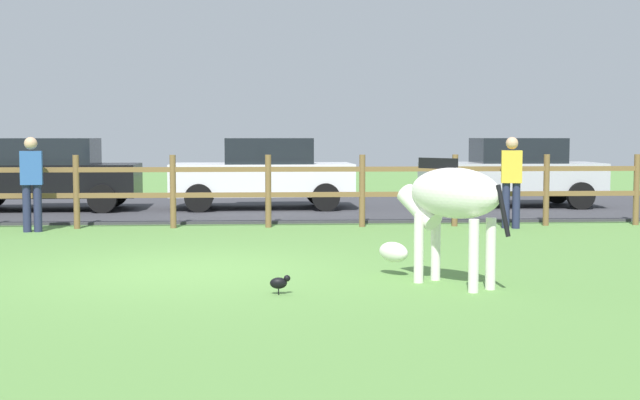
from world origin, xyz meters
name	(u,v)px	position (x,y,z in m)	size (l,w,h in m)	color
ground_plane	(190,270)	(0.00, 0.00, 0.00)	(60.00, 60.00, 0.00)	#5B8C42
parking_asphalt	(225,207)	(0.00, 9.30, 0.03)	(28.00, 7.40, 0.05)	#38383D
paddock_fence	(173,187)	(-0.73, 5.00, 0.74)	(20.66, 0.11, 1.32)	brown
zebra	(449,202)	(2.96, -1.24, 0.93)	(1.33, 1.64, 1.41)	white
crow_on_grass	(280,283)	(1.08, -1.69, 0.13)	(0.21, 0.10, 0.20)	black
parked_car_silver	(512,172)	(6.56, 8.74, 0.84)	(4.04, 1.97, 1.56)	#B7BABF
parked_car_white	(263,173)	(0.89, 8.56, 0.84)	(4.05, 1.97, 1.56)	white
parked_car_black	(46,174)	(-3.80, 8.41, 0.84)	(4.05, 1.97, 1.56)	black
visitor_left_of_tree	(511,178)	(5.34, 4.55, 0.91)	(0.40, 0.30, 1.64)	#232847
visitor_right_of_tree	(32,180)	(-3.09, 4.50, 0.91)	(0.39, 0.27, 1.64)	#232847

